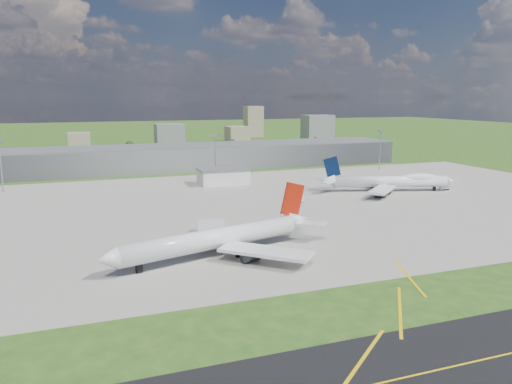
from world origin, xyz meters
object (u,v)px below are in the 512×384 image
object	(u,v)px
tug_yellow	(120,251)
van_white_near	(299,199)
van_white_far	(444,188)
airliner_red_twin	(221,238)
airliner_blue_quad	(390,181)

from	to	relation	value
tug_yellow	van_white_near	distance (m)	97.55
tug_yellow	van_white_far	bearing A→B (deg)	-22.29
van_white_far	van_white_near	bearing A→B (deg)	178.27
airliner_red_twin	airliner_blue_quad	distance (m)	129.64
van_white_near	van_white_far	xyz separation A→B (m)	(81.66, 1.06, 0.09)
airliner_blue_quad	van_white_far	bearing A→B (deg)	3.03
van_white_near	van_white_far	size ratio (longest dim) A/B	0.91
airliner_blue_quad	van_white_near	xyz separation A→B (m)	(-54.03, -8.40, -3.74)
airliner_red_twin	tug_yellow	xyz separation A→B (m)	(-28.38, 11.09, -4.27)
tug_yellow	van_white_near	world-z (taller)	van_white_near
tug_yellow	airliner_blue_quad	bearing A→B (deg)	-16.42
airliner_blue_quad	van_white_far	size ratio (longest dim) A/B	12.68
airliner_red_twin	airliner_blue_quad	size ratio (longest dim) A/B	1.06
airliner_blue_quad	van_white_near	world-z (taller)	airliner_blue_quad
van_white_near	van_white_far	world-z (taller)	van_white_far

